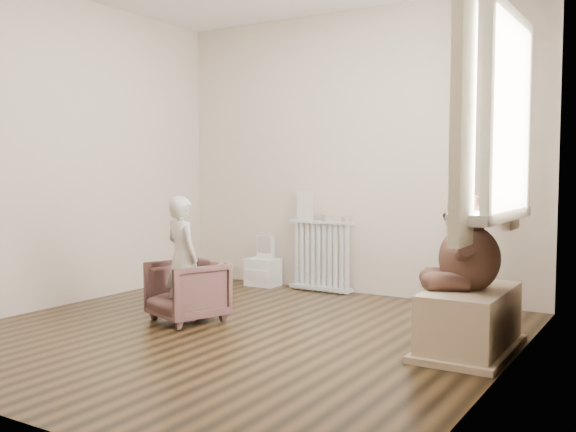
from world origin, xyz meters
The scene contains 18 objects.
floor centered at (0.00, 0.00, 0.00)m, with size 3.60×3.60×0.01m, color black.
back_wall centered at (0.00, 1.80, 1.30)m, with size 3.60×0.02×2.60m, color beige.
left_wall centered at (-1.80, 0.00, 1.30)m, with size 0.02×3.60×2.60m, color beige.
right_wall centered at (1.80, 0.00, 1.30)m, with size 0.02×3.60×2.60m, color beige.
window centered at (1.76, 0.30, 1.45)m, with size 0.03×0.90×1.10m, color white.
window_sill centered at (1.67, 0.30, 0.87)m, with size 0.22×1.10×0.06m, color silver.
curtain_left centered at (1.65, -0.27, 1.39)m, with size 0.06×0.26×1.30m, color beige.
curtain_right centered at (1.65, 0.87, 1.39)m, with size 0.06×0.26×1.30m, color beige.
radiator centered at (-0.24, 1.68, 0.39)m, with size 0.63×0.12×0.67m, color silver.
paper_doll centered at (-0.42, 1.68, 0.81)m, with size 0.17×0.01×0.28m, color beige.
tin_a centered at (-0.18, 1.68, 0.70)m, with size 0.10×0.10×0.06m, color #A59E8C.
tin_b centered at (0.02, 1.68, 0.69)m, with size 0.09×0.09×0.05m, color #A59E8C.
toy_vanity centered at (-0.88, 1.65, 0.28)m, with size 0.31×0.22×0.49m, color silver.
armchair centered at (-0.54, 0.11, 0.23)m, with size 0.49×0.50×0.46m, color #4E312C.
child centered at (-0.54, 0.06, 0.48)m, with size 0.34×0.22×0.93m, color beige.
toy_bench centered at (1.52, 0.40, 0.20)m, with size 0.45×0.85×0.40m, color beige.
teddy_bear centered at (1.51, 0.38, 0.67)m, with size 0.49×0.38×0.60m, color #3A231A, non-canonical shape.
plush_cat centered at (1.66, 0.34, 1.00)m, with size 0.16×0.26×0.22m, color gray, non-canonical shape.
Camera 1 is at (2.62, -3.57, 1.13)m, focal length 40.00 mm.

